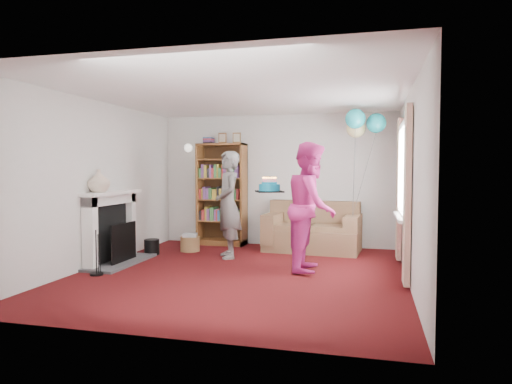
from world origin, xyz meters
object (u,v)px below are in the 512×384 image
(sofa, at_px, (313,232))
(person_magenta, at_px, (312,207))
(person_striped, at_px, (228,204))
(bookcase, at_px, (222,195))
(birthday_cake, at_px, (269,188))

(sofa, distance_m, person_magenta, 1.72)
(person_striped, bearing_deg, bookcase, 174.38)
(person_magenta, bearing_deg, bookcase, 46.54)
(person_magenta, height_order, birthday_cake, person_magenta)
(birthday_cake, bearing_deg, bookcase, 127.35)
(bookcase, height_order, person_magenta, bookcase)
(bookcase, xyz_separation_m, birthday_cake, (1.32, -1.73, 0.23))
(bookcase, distance_m, person_magenta, 2.69)
(bookcase, relative_size, person_striped, 1.23)
(bookcase, xyz_separation_m, person_magenta, (1.97, -1.84, -0.03))
(sofa, distance_m, birthday_cake, 1.79)
(person_magenta, distance_m, birthday_cake, 0.71)
(sofa, relative_size, birthday_cake, 4.34)
(sofa, xyz_separation_m, person_striped, (-1.27, -1.00, 0.55))
(bookcase, bearing_deg, sofa, -7.44)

